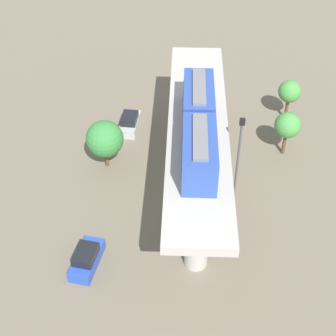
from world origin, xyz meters
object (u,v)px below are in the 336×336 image
(parked_car_blue, at_px, (87,259))
(tree_far_corner, at_px, (288,125))
(train, at_px, (199,126))
(parked_car_silver, at_px, (130,123))
(tree_mid_lot, at_px, (105,139))
(signal_post, at_px, (238,163))
(tree_near_viaduct, at_px, (290,92))

(parked_car_blue, distance_m, tree_far_corner, 23.74)
(train, height_order, parked_car_silver, train)
(tree_mid_lot, relative_size, signal_post, 0.51)
(tree_near_viaduct, distance_m, tree_mid_lot, 21.05)
(train, distance_m, parked_car_blue, 14.10)
(parked_car_silver, distance_m, tree_mid_lot, 7.12)
(parked_car_blue, bearing_deg, train, -130.50)
(parked_car_silver, xyz_separation_m, tree_near_viaduct, (-17.36, -2.50, 2.77))
(tree_far_corner, bearing_deg, tree_near_viaduct, -100.05)
(parked_car_silver, bearing_deg, tree_near_viaduct, -166.41)
(tree_near_viaduct, bearing_deg, signal_post, 65.10)
(tree_mid_lot, bearing_deg, tree_far_corner, -171.70)
(tree_mid_lot, bearing_deg, signal_post, 154.56)
(tree_far_corner, bearing_deg, train, 41.60)
(tree_mid_lot, distance_m, signal_post, 13.73)
(train, bearing_deg, tree_far_corner, -138.40)
(parked_car_silver, distance_m, tree_far_corner, 16.91)
(train, distance_m, parked_car_silver, 16.16)
(tree_far_corner, bearing_deg, parked_car_silver, -13.13)
(train, relative_size, parked_car_blue, 3.04)
(parked_car_blue, height_order, tree_mid_lot, tree_mid_lot)
(tree_far_corner, bearing_deg, parked_car_blue, 40.28)
(train, xyz_separation_m, tree_near_viaduct, (-10.24, -14.39, -5.54))
(parked_car_blue, bearing_deg, parked_car_silver, -84.59)
(train, height_order, signal_post, train)
(tree_near_viaduct, height_order, signal_post, signal_post)
(parked_car_silver, height_order, tree_mid_lot, tree_mid_lot)
(parked_car_silver, relative_size, parked_car_blue, 0.98)
(signal_post, bearing_deg, parked_car_blue, 29.03)
(train, bearing_deg, signal_post, 174.30)
(signal_post, bearing_deg, tree_near_viaduct, -114.90)
(parked_car_silver, xyz_separation_m, signal_post, (-10.52, 12.23, 4.84))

